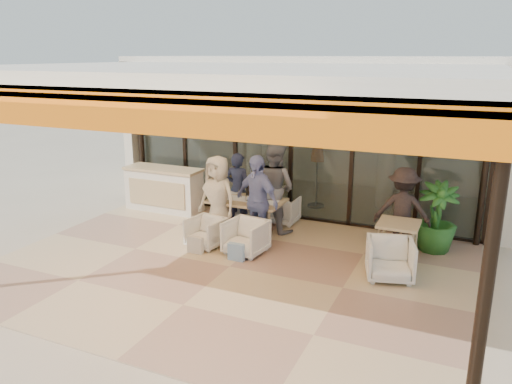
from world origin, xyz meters
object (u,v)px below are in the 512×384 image
chair_far_left (248,204)px  diner_navy (238,189)px  side_table (399,228)px  diner_periwinkle (257,201)px  chair_near_left (206,231)px  potted_palm (436,218)px  chair_near_right (246,236)px  dining_table (247,202)px  diner_cream (218,198)px  side_chair (390,258)px  chair_far_right (283,209)px  host_counter (164,189)px  standing_woman (403,210)px  diner_grey (275,187)px

chair_far_left → diner_navy: diner_navy is taller
side_table → diner_periwinkle: bearing=-174.9°
chair_near_left → potted_palm: potted_palm is taller
chair_near_left → potted_palm: 4.31m
chair_near_right → diner_periwinkle: size_ratio=0.40×
chair_near_left → chair_near_right: size_ratio=0.90×
dining_table → diner_cream: diner_cream is taller
chair_near_right → potted_palm: potted_palm is taller
diner_navy → side_chair: bearing=156.4°
chair_far_right → side_chair: bearing=144.1°
chair_far_left → chair_far_right: bearing=164.1°
chair_near_left → diner_cream: diner_cream is taller
diner_periwinkle → side_chair: bearing=10.5°
chair_near_left → dining_table: bearing=76.4°
chair_far_left → side_table: bearing=145.5°
host_counter → dining_table: (2.44, -0.65, 0.16)m
chair_near_left → diner_periwinkle: bearing=40.6°
host_counter → dining_table: host_counter is taller
chair_far_left → chair_far_right: size_ratio=1.04×
chair_far_right → chair_near_right: (0.00, -1.90, 0.03)m
side_table → standing_woman: (-0.03, 0.59, 0.16)m
diner_grey → potted_palm: 3.18m
side_table → side_chair: bearing=-90.0°
host_counter → side_table: (5.48, -0.87, 0.11)m
diner_grey → side_table: size_ratio=2.50×
side_table → chair_far_right: bearing=155.9°
chair_far_right → chair_near_left: size_ratio=1.02×
chair_far_left → diner_navy: 0.68m
chair_far_right → potted_palm: potted_palm is taller
host_counter → side_table: host_counter is taller
potted_palm → chair_near_left: bearing=-158.9°
dining_table → diner_grey: (0.43, 0.44, 0.25)m
diner_navy → dining_table: bearing=131.7°
side_chair → diner_navy: bearing=142.1°
host_counter → diner_cream: diner_cream is taller
chair_near_right → diner_navy: size_ratio=0.45×
chair_far_left → diner_periwinkle: 1.72m
dining_table → chair_far_right: (0.43, 0.94, -0.36)m
chair_near_right → diner_periwinkle: diner_periwinkle is taller
standing_woman → potted_palm: (0.59, 0.22, -0.14)m
dining_table → chair_far_right: size_ratio=2.29×
side_table → host_counter: bearing=171.0°
diner_grey → side_table: bearing=-177.1°
dining_table → diner_grey: 0.66m
chair_far_right → diner_navy: bearing=31.1°
diner_cream → diner_navy: bearing=101.0°
potted_palm → diner_cream: bearing=-165.4°
chair_far_right → diner_cream: (-0.84, -1.40, 0.52)m
diner_grey → side_table: 2.71m
chair_near_right → side_chair: 2.61m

